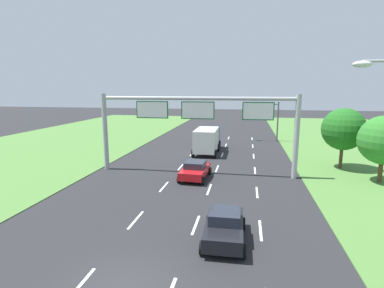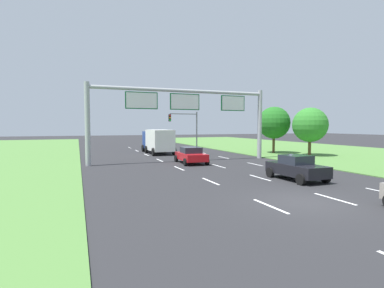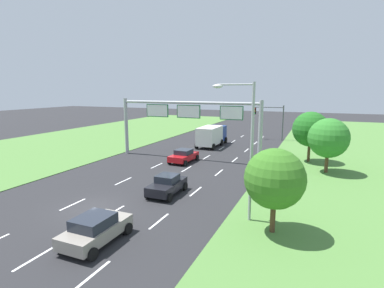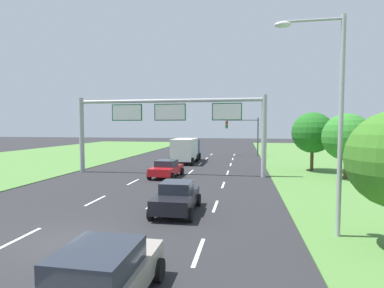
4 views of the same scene
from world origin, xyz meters
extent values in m
plane|color=#262628|center=(0.00, 0.00, 0.00)|extent=(200.00, 200.00, 0.00)
cube|color=white|center=(-1.75, 0.00, 0.00)|extent=(0.14, 2.40, 0.01)
cube|color=white|center=(-1.75, 6.00, 0.00)|extent=(0.14, 2.40, 0.01)
cube|color=white|center=(-1.75, 12.00, 0.00)|extent=(0.14, 2.40, 0.01)
cube|color=white|center=(-1.75, 18.00, 0.00)|extent=(0.14, 2.40, 0.01)
cube|color=white|center=(-1.75, 24.00, 0.00)|extent=(0.14, 2.40, 0.01)
cube|color=white|center=(-1.75, 30.00, 0.00)|extent=(0.14, 2.40, 0.01)
cube|color=white|center=(-1.75, 36.00, 0.00)|extent=(0.14, 2.40, 0.01)
cube|color=white|center=(1.75, 0.00, 0.00)|extent=(0.14, 2.40, 0.01)
cube|color=white|center=(1.75, 6.00, 0.00)|extent=(0.14, 2.40, 0.01)
cube|color=white|center=(1.75, 12.00, 0.00)|extent=(0.14, 2.40, 0.01)
cube|color=white|center=(1.75, 18.00, 0.00)|extent=(0.14, 2.40, 0.01)
cube|color=white|center=(1.75, 24.00, 0.00)|extent=(0.14, 2.40, 0.01)
cube|color=white|center=(1.75, 30.00, 0.00)|extent=(0.14, 2.40, 0.01)
cube|color=white|center=(1.75, 36.00, 0.00)|extent=(0.14, 2.40, 0.01)
cube|color=white|center=(5.25, 0.00, 0.00)|extent=(0.14, 2.40, 0.01)
cube|color=white|center=(5.25, 6.00, 0.00)|extent=(0.14, 2.40, 0.01)
cube|color=white|center=(5.25, 12.00, 0.00)|extent=(0.14, 2.40, 0.01)
cube|color=white|center=(5.25, 18.00, 0.00)|extent=(0.14, 2.40, 0.01)
cube|color=white|center=(5.25, 24.00, 0.00)|extent=(0.14, 2.40, 0.01)
cube|color=white|center=(5.25, 30.00, 0.00)|extent=(0.14, 2.40, 0.01)
cube|color=white|center=(5.25, 36.00, 0.00)|extent=(0.14, 2.40, 0.01)
cube|color=gray|center=(3.48, -3.61, 0.65)|extent=(1.94, 4.02, 0.66)
cube|color=#232833|center=(3.48, -3.77, 1.26)|extent=(1.67, 2.03, 0.56)
cylinder|color=black|center=(2.49, -2.15, 0.32)|extent=(0.22, 0.64, 0.64)
cylinder|color=black|center=(4.45, -2.14, 0.32)|extent=(0.22, 0.64, 0.64)
cube|color=red|center=(0.25, 14.57, 0.63)|extent=(2.13, 4.19, 0.62)
cube|color=#232833|center=(0.25, 14.58, 1.20)|extent=(1.69, 1.88, 0.52)
cylinder|color=black|center=(-0.64, 16.12, 0.32)|extent=(0.26, 0.65, 0.64)
cylinder|color=black|center=(1.30, 16.01, 0.32)|extent=(0.26, 0.65, 0.64)
cylinder|color=black|center=(-0.81, 13.13, 0.32)|extent=(0.26, 0.65, 0.64)
cylinder|color=black|center=(1.13, 13.02, 0.32)|extent=(0.26, 0.65, 0.64)
cube|color=black|center=(3.43, 4.53, 0.66)|extent=(1.88, 3.94, 0.68)
cube|color=#232833|center=(3.43, 4.61, 1.27)|extent=(1.54, 1.63, 0.54)
cylinder|color=black|center=(2.48, 5.91, 0.32)|extent=(0.23, 0.64, 0.64)
cylinder|color=black|center=(4.32, 5.95, 0.32)|extent=(0.23, 0.64, 0.64)
cylinder|color=black|center=(2.53, 3.11, 0.32)|extent=(0.23, 0.64, 0.64)
cylinder|color=black|center=(4.38, 3.14, 0.32)|extent=(0.23, 0.64, 0.64)
cube|color=navy|center=(-0.11, 27.81, 1.55)|extent=(2.20, 2.10, 2.20)
cube|color=silver|center=(-0.10, 24.14, 1.67)|extent=(2.37, 4.93, 2.44)
cylinder|color=black|center=(-1.24, 28.30, 0.45)|extent=(0.28, 0.90, 0.90)
cylinder|color=black|center=(1.02, 28.31, 0.45)|extent=(0.28, 0.90, 0.90)
cylinder|color=black|center=(-1.31, 26.00, 0.45)|extent=(0.28, 0.90, 0.90)
cylinder|color=black|center=(1.11, 26.01, 0.45)|extent=(0.28, 0.90, 0.90)
cylinder|color=black|center=(-1.31, 22.28, 0.45)|extent=(0.28, 0.90, 0.90)
cylinder|color=black|center=(1.11, 22.28, 0.45)|extent=(0.28, 0.90, 0.90)
cylinder|color=#9EA0A5|center=(-8.40, 16.06, 3.50)|extent=(0.44, 0.44, 7.00)
cylinder|color=#9EA0A5|center=(8.40, 16.06, 3.50)|extent=(0.44, 0.44, 7.00)
cylinder|color=#9EA0A5|center=(0.00, 16.06, 6.60)|extent=(16.80, 0.32, 0.32)
cube|color=#0C5B28|center=(-3.85, 16.06, 5.59)|extent=(2.88, 0.12, 1.50)
cube|color=white|center=(-3.85, 16.00, 5.59)|extent=(2.72, 0.01, 1.34)
cube|color=#0C5B28|center=(0.20, 16.06, 5.59)|extent=(2.87, 0.12, 1.50)
cube|color=white|center=(0.20, 16.00, 5.59)|extent=(2.71, 0.01, 1.34)
cube|color=#0C5B28|center=(5.25, 16.06, 5.59)|extent=(2.57, 0.12, 1.50)
cube|color=white|center=(5.25, 16.00, 5.59)|extent=(2.41, 0.01, 1.34)
cylinder|color=#47494F|center=(8.67, 34.20, 2.80)|extent=(0.20, 0.20, 5.60)
cylinder|color=#47494F|center=(6.42, 34.20, 5.25)|extent=(4.50, 0.14, 0.14)
cube|color=black|center=(4.17, 34.20, 4.60)|extent=(0.32, 0.36, 1.10)
sphere|color=red|center=(4.17, 34.00, 4.97)|extent=(0.22, 0.22, 0.22)
sphere|color=orange|center=(4.17, 34.00, 4.60)|extent=(0.22, 0.22, 0.22)
sphere|color=green|center=(4.17, 34.00, 4.23)|extent=(0.22, 0.22, 0.22)
cylinder|color=#9EA0A5|center=(10.38, 2.27, 4.25)|extent=(0.18, 0.18, 8.50)
cylinder|color=#9EA0A5|center=(9.28, 2.27, 8.35)|extent=(2.20, 0.10, 0.10)
ellipsoid|color=silver|center=(8.18, 2.27, 8.25)|extent=(0.64, 0.32, 0.24)
cylinder|color=#513823|center=(14.93, 16.03, 1.02)|extent=(0.33, 0.33, 2.03)
sphere|color=#2D7928|center=(14.93, 16.03, 3.47)|extent=(3.83, 3.83, 3.83)
cylinder|color=#513823|center=(13.16, 20.15, 1.14)|extent=(0.31, 0.31, 2.28)
sphere|color=#1F631D|center=(13.16, 20.15, 3.74)|extent=(3.89, 3.89, 3.89)
camera|label=1|loc=(4.32, -9.24, 7.43)|focal=28.00mm
camera|label=2|loc=(-9.19, -10.31, 3.34)|focal=28.00mm
camera|label=3|loc=(13.96, -15.23, 8.05)|focal=28.00mm
camera|label=4|loc=(6.77, -9.96, 4.31)|focal=28.00mm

